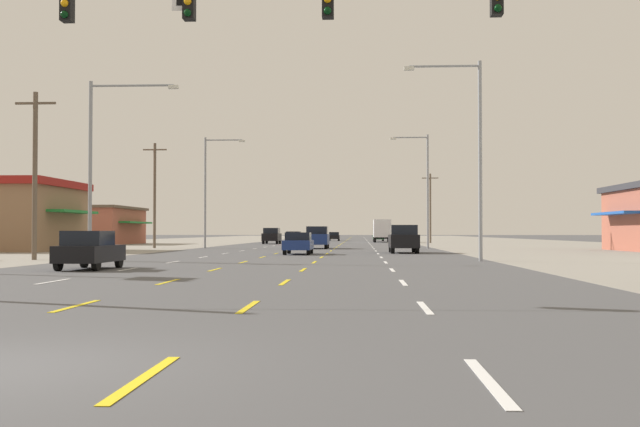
# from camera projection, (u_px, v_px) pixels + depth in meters

# --- Properties ---
(ground_plane) EXTENTS (572.00, 572.00, 0.00)m
(ground_plane) POSITION_uv_depth(u_px,v_px,m) (318.00, 247.00, 74.40)
(ground_plane) COLOR #4C4C4F
(lot_apron_left) EXTENTS (28.00, 440.00, 0.01)m
(lot_apron_left) POSITION_uv_depth(u_px,v_px,m) (66.00, 247.00, 75.66)
(lot_apron_left) COLOR gray
(lot_apron_left) RESTS_ON ground
(lot_apron_right) EXTENTS (28.00, 440.00, 0.01)m
(lot_apron_right) POSITION_uv_depth(u_px,v_px,m) (579.00, 248.00, 73.15)
(lot_apron_right) COLOR gray
(lot_apron_right) RESTS_ON ground
(lane_markings) EXTENTS (10.64, 227.60, 0.01)m
(lane_markings) POSITION_uv_depth(u_px,v_px,m) (332.00, 242.00, 112.84)
(lane_markings) COLOR white
(lane_markings) RESTS_ON ground
(signal_span_wire) EXTENTS (27.04, 0.53, 9.45)m
(signal_span_wire) POSITION_uv_depth(u_px,v_px,m) (222.00, 80.00, 20.16)
(signal_span_wire) COLOR brown
(signal_span_wire) RESTS_ON ground
(hatchback_far_left_nearest) EXTENTS (1.72, 3.90, 1.54)m
(hatchback_far_left_nearest) POSITION_uv_depth(u_px,v_px,m) (89.00, 250.00, 30.85)
(hatchback_far_left_nearest) COLOR black
(hatchback_far_left_nearest) RESTS_ON ground
(sedan_center_turn_near) EXTENTS (1.80, 4.50, 1.46)m
(sedan_center_turn_near) POSITION_uv_depth(u_px,v_px,m) (298.00, 243.00, 51.46)
(sedan_center_turn_near) COLOR navy
(sedan_center_turn_near) RESTS_ON ground
(suv_far_right_mid) EXTENTS (1.98, 4.90, 1.98)m
(suv_far_right_mid) POSITION_uv_depth(u_px,v_px,m) (403.00, 238.00, 54.80)
(suv_far_right_mid) COLOR black
(suv_far_right_mid) RESTS_ON ground
(suv_center_turn_midfar) EXTENTS (1.98, 4.90, 1.98)m
(suv_center_turn_midfar) POSITION_uv_depth(u_px,v_px,m) (317.00, 237.00, 69.21)
(suv_center_turn_midfar) COLOR navy
(suv_center_turn_midfar) RESTS_ON ground
(hatchback_inner_left_far) EXTENTS (1.72, 3.90, 1.54)m
(hatchback_inner_left_far) POSITION_uv_depth(u_px,v_px,m) (294.00, 238.00, 90.18)
(hatchback_inner_left_far) COLOR maroon
(hatchback_inner_left_far) RESTS_ON ground
(suv_far_left_farther) EXTENTS (1.98, 4.90, 1.98)m
(suv_far_left_farther) POSITION_uv_depth(u_px,v_px,m) (272.00, 236.00, 96.20)
(suv_far_left_farther) COLOR black
(suv_far_left_farther) RESTS_ON ground
(box_truck_far_right_farthest) EXTENTS (2.40, 7.20, 3.23)m
(box_truck_far_right_farthest) POSITION_uv_depth(u_px,v_px,m) (382.00, 229.00, 110.69)
(box_truck_far_right_farthest) COLOR black
(box_truck_far_right_farthest) RESTS_ON ground
(hatchback_far_right_distant_a) EXTENTS (1.72, 3.90, 1.54)m
(hatchback_far_right_distant_a) POSITION_uv_depth(u_px,v_px,m) (378.00, 236.00, 123.51)
(hatchback_far_right_distant_a) COLOR #235B2D
(hatchback_far_right_distant_a) RESTS_ON ground
(sedan_center_turn_distant_b) EXTENTS (1.80, 4.50, 1.46)m
(sedan_center_turn_distant_b) POSITION_uv_depth(u_px,v_px,m) (334.00, 236.00, 127.99)
(sedan_center_turn_distant_b) COLOR black
(sedan_center_turn_distant_b) RESTS_ON ground
(storefront_left_row_2) EXTENTS (14.93, 14.30, 4.55)m
(storefront_left_row_2) POSITION_uv_depth(u_px,v_px,m) (77.00, 225.00, 94.23)
(storefront_left_row_2) COLOR #A35642
(storefront_left_row_2) RESTS_ON ground
(streetlight_left_row_0) EXTENTS (4.76, 0.26, 9.43)m
(streetlight_left_row_0) POSITION_uv_depth(u_px,v_px,m) (100.00, 155.00, 40.53)
(streetlight_left_row_0) COLOR gray
(streetlight_left_row_0) RESTS_ON ground
(streetlight_right_row_0) EXTENTS (3.97, 0.26, 10.28)m
(streetlight_right_row_0) POSITION_uv_depth(u_px,v_px,m) (473.00, 146.00, 39.56)
(streetlight_right_row_0) COLOR gray
(streetlight_right_row_0) RESTS_ON ground
(streetlight_left_row_1) EXTENTS (3.75, 0.26, 10.17)m
(streetlight_left_row_1) POSITION_uv_depth(u_px,v_px,m) (209.00, 185.00, 70.80)
(streetlight_left_row_1) COLOR gray
(streetlight_left_row_1) RESTS_ON ground
(streetlight_right_row_1) EXTENTS (3.47, 0.26, 10.30)m
(streetlight_right_row_1) POSITION_uv_depth(u_px,v_px,m) (424.00, 184.00, 69.80)
(streetlight_right_row_1) COLOR gray
(streetlight_right_row_1) RESTS_ON ground
(utility_pole_left_row_0) EXTENTS (2.20, 0.26, 8.99)m
(utility_pole_left_row_0) POSITION_uv_depth(u_px,v_px,m) (35.00, 172.00, 41.29)
(utility_pole_left_row_0) COLOR brown
(utility_pole_left_row_0) RESTS_ON ground
(utility_pole_left_row_1) EXTENTS (2.20, 0.26, 9.69)m
(utility_pole_left_row_1) POSITION_uv_depth(u_px,v_px,m) (155.00, 193.00, 71.23)
(utility_pole_left_row_1) COLOR brown
(utility_pole_left_row_1) RESTS_ON ground
(utility_pole_right_row_2) EXTENTS (2.20, 0.26, 9.34)m
(utility_pole_right_row_2) POSITION_uv_depth(u_px,v_px,m) (430.00, 207.00, 103.88)
(utility_pole_right_row_2) COLOR brown
(utility_pole_right_row_2) RESTS_ON ground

